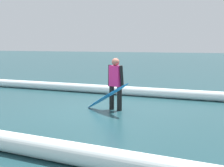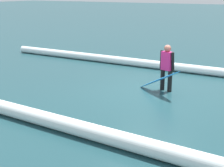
# 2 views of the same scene
# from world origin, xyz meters

# --- Properties ---
(ground_plane) EXTENTS (131.42, 131.42, 0.00)m
(ground_plane) POSITION_xyz_m (0.00, 0.00, 0.00)
(ground_plane) COLOR #1C4148
(surfer) EXTENTS (0.51, 0.29, 1.48)m
(surfer) POSITION_xyz_m (-0.34, -0.33, 0.83)
(surfer) COLOR black
(surfer) RESTS_ON ground_plane
(surfboard) EXTENTS (1.67, 0.94, 0.92)m
(surfboard) POSITION_xyz_m (-0.25, 0.04, 0.44)
(surfboard) COLOR #268CE5
(surfboard) RESTS_ON ground_plane
(wave_crest_foreground) EXTENTS (22.29, 0.39, 0.33)m
(wave_crest_foreground) POSITION_xyz_m (-2.66, -3.02, 0.17)
(wave_crest_foreground) COLOR white
(wave_crest_foreground) RESTS_ON ground_plane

